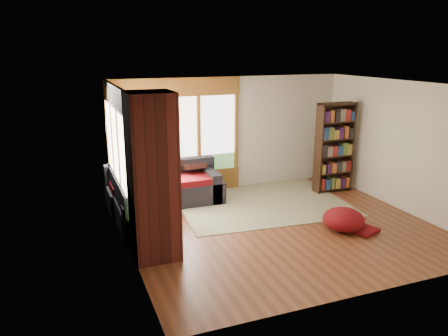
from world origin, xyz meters
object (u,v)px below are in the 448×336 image
object	(u,v)px
area_rug	(262,203)
dog_brindle	(163,187)
brick_chimney	(153,177)
dog_tan	(157,172)
pouf	(343,219)
bookshelf	(334,148)
sectional_sofa	(155,195)

from	to	relation	value
area_rug	dog_brindle	distance (m)	2.36
brick_chimney	dog_tan	xyz separation A→B (m)	(0.52, 2.13, -0.52)
pouf	dog_tan	distance (m)	3.76
brick_chimney	bookshelf	size ratio (longest dim) A/B	1.27
area_rug	bookshelf	world-z (taller)	bookshelf
brick_chimney	bookshelf	world-z (taller)	brick_chimney
pouf	area_rug	bearing A→B (deg)	112.57
area_rug	dog_brindle	world-z (taller)	dog_brindle
brick_chimney	sectional_sofa	distance (m)	2.32
sectional_sofa	area_rug	world-z (taller)	sectional_sofa
brick_chimney	sectional_sofa	world-z (taller)	brick_chimney
sectional_sofa	dog_brindle	world-z (taller)	dog_brindle
dog_tan	dog_brindle	bearing A→B (deg)	-130.70
sectional_sofa	pouf	xyz separation A→B (m)	(2.96, -2.27, -0.09)
brick_chimney	area_rug	world-z (taller)	brick_chimney
pouf	dog_brindle	xyz separation A→B (m)	(-2.97, 1.45, 0.52)
dog_brindle	area_rug	bearing A→B (deg)	-68.55
sectional_sofa	area_rug	bearing A→B (deg)	-14.35
brick_chimney	dog_brindle	bearing A→B (deg)	70.37
dog_tan	area_rug	bearing A→B (deg)	-49.51
bookshelf	dog_tan	xyz separation A→B (m)	(-4.02, 0.35, -0.25)
sectional_sofa	dog_tan	distance (m)	0.49
sectional_sofa	dog_brindle	distance (m)	0.93
brick_chimney	dog_brindle	size ratio (longest dim) A/B	3.24
sectional_sofa	area_rug	size ratio (longest dim) A/B	0.63
pouf	dog_brindle	world-z (taller)	dog_brindle
brick_chimney	dog_tan	size ratio (longest dim) A/B	2.67
area_rug	pouf	world-z (taller)	pouf
brick_chimney	sectional_sofa	xyz separation A→B (m)	(0.45, 2.05, -1.00)
sectional_sofa	dog_brindle	xyz separation A→B (m)	(-0.01, -0.82, 0.44)
sectional_sofa	pouf	world-z (taller)	sectional_sofa
area_rug	dog_tan	size ratio (longest dim) A/B	3.58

